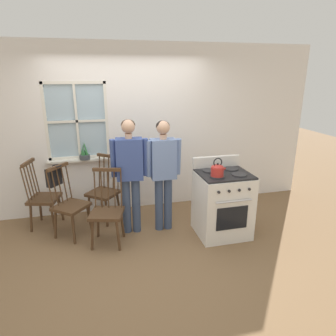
{
  "coord_description": "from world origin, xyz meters",
  "views": [
    {
      "loc": [
        -0.53,
        -3.42,
        2.24
      ],
      "look_at": [
        0.41,
        0.34,
        1.0
      ],
      "focal_mm": 32.0,
      "sensor_mm": 36.0,
      "label": 1
    }
  ],
  "objects_px": {
    "person_teen_center": "(163,167)",
    "potted_plant": "(85,154)",
    "chair_by_window": "(70,206)",
    "kettle": "(217,170)",
    "chair_center_cluster": "(104,192)",
    "handbag": "(54,176)",
    "stove": "(222,203)",
    "chair_near_wall": "(43,198)",
    "person_elderly_left": "(130,168)",
    "chair_near_stove": "(107,212)"
  },
  "relations": [
    {
      "from": "person_teen_center",
      "to": "potted_plant",
      "type": "relative_size",
      "value": 5.59
    },
    {
      "from": "chair_by_window",
      "to": "kettle",
      "type": "bearing_deg",
      "value": -68.74
    },
    {
      "from": "chair_center_cluster",
      "to": "person_teen_center",
      "type": "height_order",
      "value": "person_teen_center"
    },
    {
      "from": "chair_by_window",
      "to": "potted_plant",
      "type": "relative_size",
      "value": 3.56
    },
    {
      "from": "chair_center_cluster",
      "to": "kettle",
      "type": "bearing_deg",
      "value": 5.52
    },
    {
      "from": "chair_by_window",
      "to": "person_teen_center",
      "type": "relative_size",
      "value": 0.64
    },
    {
      "from": "handbag",
      "to": "stove",
      "type": "bearing_deg",
      "value": -15.14
    },
    {
      "from": "potted_plant",
      "to": "chair_by_window",
      "type": "bearing_deg",
      "value": -109.43
    },
    {
      "from": "chair_near_wall",
      "to": "handbag",
      "type": "height_order",
      "value": "same"
    },
    {
      "from": "person_elderly_left",
      "to": "stove",
      "type": "height_order",
      "value": "person_elderly_left"
    },
    {
      "from": "chair_near_stove",
      "to": "person_elderly_left",
      "type": "bearing_deg",
      "value": 47.8
    },
    {
      "from": "chair_near_wall",
      "to": "potted_plant",
      "type": "height_order",
      "value": "potted_plant"
    },
    {
      "from": "chair_center_cluster",
      "to": "person_teen_center",
      "type": "xyz_separation_m",
      "value": [
        0.83,
        -0.53,
        0.51
      ]
    },
    {
      "from": "chair_by_window",
      "to": "chair_center_cluster",
      "type": "bearing_deg",
      "value": -12.76
    },
    {
      "from": "chair_near_wall",
      "to": "kettle",
      "type": "distance_m",
      "value": 2.6
    },
    {
      "from": "chair_center_cluster",
      "to": "person_elderly_left",
      "type": "relative_size",
      "value": 0.63
    },
    {
      "from": "person_elderly_left",
      "to": "chair_center_cluster",
      "type": "bearing_deg",
      "value": 132.02
    },
    {
      "from": "chair_center_cluster",
      "to": "person_elderly_left",
      "type": "xyz_separation_m",
      "value": [
        0.36,
        -0.5,
        0.53
      ]
    },
    {
      "from": "person_teen_center",
      "to": "stove",
      "type": "xyz_separation_m",
      "value": [
        0.78,
        -0.33,
        -0.49
      ]
    },
    {
      "from": "person_elderly_left",
      "to": "handbag",
      "type": "bearing_deg",
      "value": 172.18
    },
    {
      "from": "chair_near_wall",
      "to": "chair_center_cluster",
      "type": "distance_m",
      "value": 0.89
    },
    {
      "from": "chair_center_cluster",
      "to": "stove",
      "type": "distance_m",
      "value": 1.83
    },
    {
      "from": "chair_near_stove",
      "to": "person_elderly_left",
      "type": "xyz_separation_m",
      "value": [
        0.35,
        0.23,
        0.53
      ]
    },
    {
      "from": "person_teen_center",
      "to": "chair_by_window",
      "type": "bearing_deg",
      "value": 173.54
    },
    {
      "from": "chair_by_window",
      "to": "chair_near_stove",
      "type": "relative_size",
      "value": 1.0
    },
    {
      "from": "person_teen_center",
      "to": "handbag",
      "type": "distance_m",
      "value": 1.53
    },
    {
      "from": "chair_by_window",
      "to": "handbag",
      "type": "xyz_separation_m",
      "value": [
        -0.18,
        0.15,
        0.4
      ]
    },
    {
      "from": "chair_by_window",
      "to": "chair_near_wall",
      "type": "relative_size",
      "value": 1.0
    },
    {
      "from": "person_teen_center",
      "to": "potted_plant",
      "type": "distance_m",
      "value": 1.35
    },
    {
      "from": "chair_by_window",
      "to": "handbag",
      "type": "height_order",
      "value": "same"
    },
    {
      "from": "potted_plant",
      "to": "handbag",
      "type": "height_order",
      "value": "potted_plant"
    },
    {
      "from": "chair_center_cluster",
      "to": "potted_plant",
      "type": "relative_size",
      "value": 3.56
    },
    {
      "from": "chair_near_wall",
      "to": "person_teen_center",
      "type": "xyz_separation_m",
      "value": [
        1.72,
        -0.52,
        0.51
      ]
    },
    {
      "from": "chair_center_cluster",
      "to": "person_teen_center",
      "type": "relative_size",
      "value": 0.64
    },
    {
      "from": "chair_near_wall",
      "to": "chair_by_window",
      "type": "bearing_deg",
      "value": -118.7
    },
    {
      "from": "chair_near_stove",
      "to": "stove",
      "type": "relative_size",
      "value": 0.95
    },
    {
      "from": "chair_center_cluster",
      "to": "chair_near_stove",
      "type": "distance_m",
      "value": 0.73
    },
    {
      "from": "stove",
      "to": "handbag",
      "type": "height_order",
      "value": "stove"
    },
    {
      "from": "person_elderly_left",
      "to": "person_teen_center",
      "type": "relative_size",
      "value": 1.02
    },
    {
      "from": "kettle",
      "to": "person_teen_center",
      "type": "bearing_deg",
      "value": 143.39
    },
    {
      "from": "chair_near_stove",
      "to": "potted_plant",
      "type": "xyz_separation_m",
      "value": [
        -0.26,
        1.0,
        0.56
      ]
    },
    {
      "from": "potted_plant",
      "to": "person_teen_center",
      "type": "bearing_deg",
      "value": -36.78
    },
    {
      "from": "chair_by_window",
      "to": "person_teen_center",
      "type": "distance_m",
      "value": 1.42
    },
    {
      "from": "person_teen_center",
      "to": "stove",
      "type": "bearing_deg",
      "value": -23.24
    },
    {
      "from": "chair_center_cluster",
      "to": "stove",
      "type": "relative_size",
      "value": 0.95
    },
    {
      "from": "person_teen_center",
      "to": "potted_plant",
      "type": "bearing_deg",
      "value": 142.9
    },
    {
      "from": "person_elderly_left",
      "to": "chair_near_wall",
      "type": "bearing_deg",
      "value": 164.98
    },
    {
      "from": "chair_near_stove",
      "to": "person_teen_center",
      "type": "distance_m",
      "value": 0.99
    },
    {
      "from": "stove",
      "to": "potted_plant",
      "type": "bearing_deg",
      "value": 148.55
    },
    {
      "from": "person_elderly_left",
      "to": "chair_by_window",
      "type": "bearing_deg",
      "value": 178.7
    }
  ]
}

